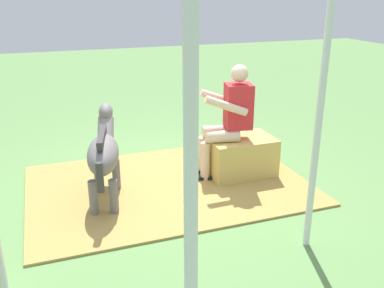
{
  "coord_description": "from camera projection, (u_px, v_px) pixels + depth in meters",
  "views": [
    {
      "loc": [
        1.31,
        4.37,
        2.18
      ],
      "look_at": [
        -0.18,
        0.2,
        0.55
      ],
      "focal_mm": 40.09,
      "sensor_mm": 36.0,
      "label": 1
    }
  ],
  "objects": [
    {
      "name": "tent_pole_left",
      "position": [
        320.0,
        114.0,
        3.44
      ],
      "size": [
        0.06,
        0.06,
        2.44
      ],
      "primitive_type": "cylinder",
      "color": "silver",
      "rests_on": "ground"
    },
    {
      "name": "hay_bale",
      "position": [
        240.0,
        157.0,
        5.2
      ],
      "size": [
        0.79,
        0.54,
        0.48
      ],
      "primitive_type": "cube",
      "color": "tan",
      "rests_on": "ground"
    },
    {
      "name": "soda_bottle",
      "position": [
        261.0,
        151.0,
        5.73
      ],
      "size": [
        0.07,
        0.07,
        0.25
      ],
      "color": "#268C3F",
      "rests_on": "ground"
    },
    {
      "name": "pony_standing",
      "position": [
        104.0,
        151.0,
        4.51
      ],
      "size": [
        0.51,
        1.33,
        0.91
      ],
      "color": "slate",
      "rests_on": "ground"
    },
    {
      "name": "hay_patch",
      "position": [
        168.0,
        185.0,
        4.99
      ],
      "size": [
        3.14,
        2.18,
        0.02
      ],
      "primitive_type": "cube",
      "color": "#AD8C47",
      "rests_on": "ground"
    },
    {
      "name": "ground_plane",
      "position": [
        172.0,
        184.0,
        5.03
      ],
      "size": [
        24.0,
        24.0,
        0.0
      ],
      "primitive_type": "plane",
      "color": "#608C4C"
    },
    {
      "name": "tent_pole_mid",
      "position": [
        191.0,
        232.0,
        1.78
      ],
      "size": [
        0.06,
        0.06,
        2.44
      ],
      "primitive_type": "cylinder",
      "color": "silver",
      "rests_on": "ground"
    },
    {
      "name": "person_seated",
      "position": [
        228.0,
        117.0,
        4.99
      ],
      "size": [
        0.7,
        0.5,
        1.36
      ],
      "color": "beige",
      "rests_on": "ground"
    }
  ]
}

